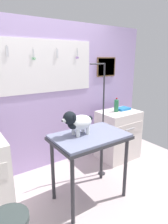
# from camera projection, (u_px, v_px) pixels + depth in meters

# --- Properties ---
(ground) EXTENTS (4.40, 4.00, 0.04)m
(ground) POSITION_uv_depth(u_px,v_px,m) (92.00, 212.00, 2.30)
(ground) COLOR #BBABAA
(rear_wall_panel) EXTENTS (4.00, 0.09, 2.30)m
(rear_wall_panel) POSITION_uv_depth(u_px,v_px,m) (44.00, 97.00, 3.00)
(rear_wall_panel) COLOR #B398CF
(rear_wall_panel) RESTS_ON ground
(grooming_table) EXTENTS (0.90, 0.59, 0.87)m
(grooming_table) POSITION_uv_depth(u_px,v_px,m) (90.00, 142.00, 2.32)
(grooming_table) COLOR #2D2D33
(grooming_table) RESTS_ON ground
(grooming_arm) EXTENTS (0.30, 0.11, 1.69)m
(grooming_arm) POSITION_uv_depth(u_px,v_px,m) (102.00, 126.00, 2.82)
(grooming_arm) COLOR #2D2D33
(grooming_arm) RESTS_ON ground
(dog) EXTENTS (0.43, 0.21, 0.31)m
(dog) POSITION_uv_depth(u_px,v_px,m) (77.00, 122.00, 2.24)
(dog) COLOR white
(dog) RESTS_ON grooming_table
(cabinet_right) EXTENTS (0.68, 0.54, 0.86)m
(cabinet_right) POSITION_uv_depth(u_px,v_px,m) (118.00, 135.00, 3.46)
(cabinet_right) COLOR silver
(cabinet_right) RESTS_ON ground
(soda_bottle) EXTENTS (0.08, 0.08, 0.24)m
(soda_bottle) POSITION_uv_depth(u_px,v_px,m) (116.00, 105.00, 3.30)
(soda_bottle) COLOR #266E43
(soda_bottle) RESTS_ON cabinet_right
(supply_tray) EXTENTS (0.24, 0.18, 0.04)m
(supply_tray) POSITION_uv_depth(u_px,v_px,m) (123.00, 109.00, 3.45)
(supply_tray) COLOR #2275C2
(supply_tray) RESTS_ON cabinet_right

